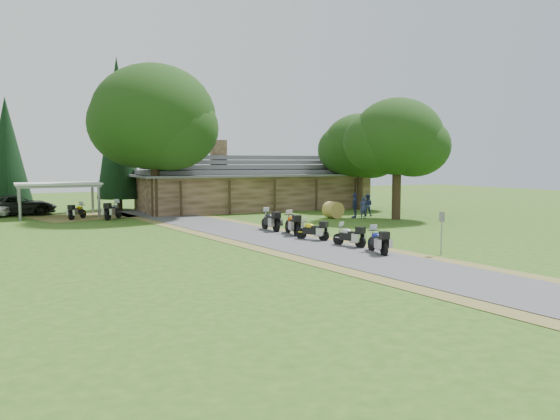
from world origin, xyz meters
name	(u,v)px	position (x,y,z in m)	size (l,w,h in m)	color
ground	(334,252)	(0.00, 0.00, 0.00)	(120.00, 120.00, 0.00)	#2A4F16
driveway	(287,242)	(-0.50, 4.00, 0.00)	(46.00, 46.00, 0.00)	#4F4F52
lodge	(254,182)	(6.00, 24.00, 2.45)	(21.40, 9.40, 4.90)	#4F3B28
carport	(59,200)	(-10.57, 23.55, 1.32)	(6.11, 4.08, 2.65)	silver
car_dark_suv	(18,200)	(-13.43, 26.25, 1.20)	(6.24, 2.66, 2.39)	black
motorcycle_row_a	(378,240)	(1.64, -1.20, 0.63)	(1.84, 0.60, 1.26)	navy
motorcycle_row_b	(349,235)	(1.55, 1.09, 0.60)	(1.74, 0.57, 1.19)	#B6B8BF
motorcycle_row_c	(312,229)	(1.00, 3.88, 0.60)	(1.76, 0.57, 1.20)	gold
motorcycle_row_d	(292,223)	(1.00, 6.33, 0.69)	(2.03, 0.66, 1.39)	#C44F02
motorcycle_row_e	(270,220)	(0.64, 8.59, 0.69)	(2.03, 0.66, 1.39)	black
motorcycle_carport_a	(77,211)	(-9.45, 21.04, 0.63)	(1.85, 0.60, 1.26)	#D2AC00
motorcycle_carport_b	(113,210)	(-7.06, 19.76, 0.72)	(2.10, 0.68, 1.43)	gray
person_a	(363,206)	(9.98, 12.29, 0.98)	(0.55, 0.40, 1.95)	navy
person_b	(367,203)	(11.37, 13.77, 1.02)	(0.58, 0.42, 2.05)	navy
person_c	(355,203)	(9.67, 12.95, 1.13)	(0.64, 0.46, 2.25)	navy
hay_bale	(333,210)	(8.08, 13.48, 0.63)	(1.26, 1.26, 1.15)	#A8873D
sign_post	(441,233)	(3.99, -2.80, 1.00)	(0.36, 0.06, 2.00)	gray
oak_lodge_left	(154,137)	(-3.79, 20.30, 6.18)	(9.45, 9.45, 12.37)	#163510
oak_lodge_right	(360,158)	(14.27, 19.17, 4.61)	(6.66, 6.66, 9.21)	#163510
oak_driveway	(397,153)	(11.90, 10.82, 4.91)	(6.65, 6.65, 9.83)	#163510
cedar_near	(118,134)	(-5.26, 27.94, 6.71)	(3.90, 3.90, 13.43)	black
cedar_far	(7,155)	(-14.10, 28.40, 4.78)	(3.68, 3.68, 9.57)	black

